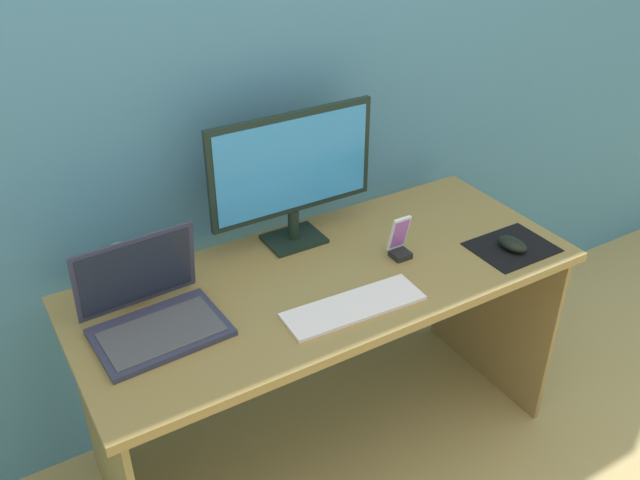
# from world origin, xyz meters

# --- Properties ---
(ground_plane) EXTENTS (8.00, 8.00, 0.00)m
(ground_plane) POSITION_xyz_m (0.00, 0.00, 0.00)
(ground_plane) COLOR tan
(wall_back) EXTENTS (6.00, 0.04, 2.50)m
(wall_back) POSITION_xyz_m (0.00, 0.41, 1.25)
(wall_back) COLOR teal
(wall_back) RESTS_ON ground_plane
(desk) EXTENTS (1.50, 0.63, 0.71)m
(desk) POSITION_xyz_m (0.00, 0.00, 0.57)
(desk) COLOR olive
(desk) RESTS_ON ground_plane
(monitor) EXTENTS (0.54, 0.14, 0.43)m
(monitor) POSITION_xyz_m (0.01, 0.22, 0.96)
(monitor) COLOR black
(monitor) RESTS_ON desk
(laptop) EXTENTS (0.34, 0.28, 0.23)m
(laptop) POSITION_xyz_m (-0.52, 0.03, 0.76)
(laptop) COLOR #303149
(laptop) RESTS_ON desk
(fishbowl) EXTENTS (0.15, 0.15, 0.15)m
(fishbowl) POSITION_xyz_m (-0.53, 0.23, 0.78)
(fishbowl) COLOR silver
(fishbowl) RESTS_ON desk
(keyboard_external) EXTENTS (0.41, 0.15, 0.01)m
(keyboard_external) POSITION_xyz_m (-0.02, -0.17, 0.72)
(keyboard_external) COLOR white
(keyboard_external) RESTS_ON desk
(mousepad) EXTENTS (0.25, 0.20, 0.00)m
(mousepad) POSITION_xyz_m (0.57, -0.17, 0.71)
(mousepad) COLOR black
(mousepad) RESTS_ON desk
(mouse) EXTENTS (0.07, 0.11, 0.04)m
(mouse) POSITION_xyz_m (0.56, -0.18, 0.73)
(mouse) COLOR black
(mouse) RESTS_ON mousepad
(phone_in_dock) EXTENTS (0.06, 0.06, 0.14)m
(phone_in_dock) POSITION_xyz_m (0.24, -0.03, 0.76)
(phone_in_dock) COLOR black
(phone_in_dock) RESTS_ON desk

